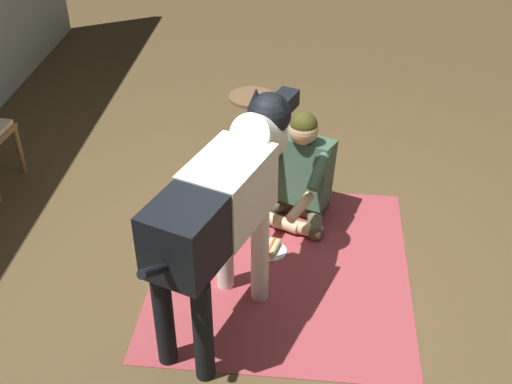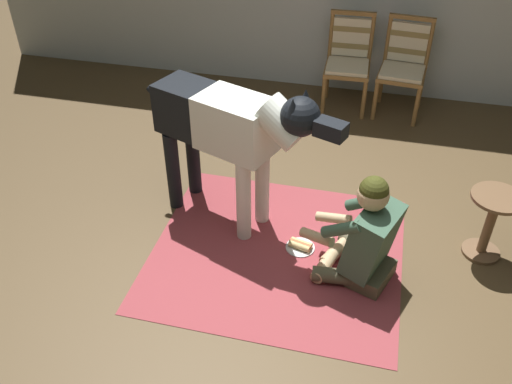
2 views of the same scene
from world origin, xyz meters
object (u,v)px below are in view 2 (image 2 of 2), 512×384
dining_chair_left_of_pair (349,57)px  round_side_table (491,220)px  person_sitting_on_floor (365,238)px  dining_chair_right_of_pair (404,62)px  large_dog (230,128)px  hot_dog_on_plate (300,246)px

dining_chair_left_of_pair → round_side_table: 2.50m
dining_chair_left_of_pair → person_sitting_on_floor: dining_chair_left_of_pair is taller
dining_chair_right_of_pair → large_dog: size_ratio=0.61×
dining_chair_right_of_pair → large_dog: (-1.22, -2.19, 0.30)m
person_sitting_on_floor → hot_dog_on_plate: size_ratio=3.86×
large_dog → dining_chair_right_of_pair: bearing=60.9°
person_sitting_on_floor → dining_chair_left_of_pair: bearing=98.8°
dining_chair_right_of_pair → round_side_table: bearing=-71.9°
dining_chair_right_of_pair → hot_dog_on_plate: 2.55m
large_dog → hot_dog_on_plate: 1.03m
person_sitting_on_floor → round_side_table: person_sitting_on_floor is taller
dining_chair_left_of_pair → dining_chair_right_of_pair: (0.57, -0.00, 0.00)m
round_side_table → hot_dog_on_plate: bearing=-168.3°
dining_chair_left_of_pair → hot_dog_on_plate: dining_chair_left_of_pair is taller
dining_chair_right_of_pair → hot_dog_on_plate: bearing=-104.5°
dining_chair_left_of_pair → large_dog: 2.30m
large_dog → hot_dog_on_plate: (0.60, -0.23, -0.81)m
person_sitting_on_floor → large_dog: 1.23m
dining_chair_right_of_pair → dining_chair_left_of_pair: bearing=180.0°
person_sitting_on_floor → round_side_table: (0.87, 0.45, -0.04)m
person_sitting_on_floor → hot_dog_on_plate: 0.59m
large_dog → dining_chair_left_of_pair: bearing=73.4°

